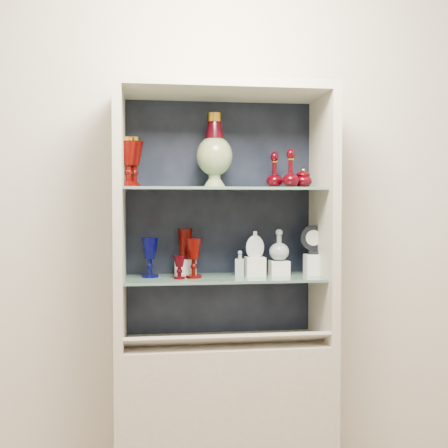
{
  "coord_description": "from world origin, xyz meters",
  "views": [
    {
      "loc": [
        -0.35,
        -1.06,
        1.39
      ],
      "look_at": [
        0.0,
        1.53,
        1.3
      ],
      "focal_mm": 45.0,
      "sensor_mm": 36.0,
      "label": 1
    }
  ],
  "objects": [
    {
      "name": "flat_flask",
      "position": [
        0.15,
        1.56,
        1.2
      ],
      "size": [
        0.1,
        0.05,
        0.13
      ],
      "primitive_type": null,
      "rotation": [
        0.0,
        0.0,
        0.17
      ],
      "color": "silver",
      "rests_on": "riser_flat_flask"
    },
    {
      "name": "ruby_goblet_small",
      "position": [
        -0.21,
        1.5,
        1.1
      ],
      "size": [
        0.07,
        0.07,
        0.11
      ],
      "primitive_type": null,
      "rotation": [
        0.0,
        0.0,
        0.34
      ],
      "color": "#400006",
      "rests_on": "shelf_lower"
    },
    {
      "name": "clear_round_decanter",
      "position": [
        0.27,
        1.57,
        1.19
      ],
      "size": [
        0.12,
        0.12,
        0.15
      ],
      "primitive_type": null,
      "rotation": [
        0.0,
        0.0,
        -0.28
      ],
      "color": "#8F9DA5",
      "rests_on": "riser_clear_round_decanter"
    },
    {
      "name": "riser_cameo_medallion",
      "position": [
        0.44,
        1.56,
        1.1
      ],
      "size": [
        0.08,
        0.08,
        0.1
      ],
      "primitive_type": "cube",
      "color": "silver",
      "rests_on": "shelf_lower"
    },
    {
      "name": "riser_flat_flask",
      "position": [
        0.15,
        1.56,
        1.09
      ],
      "size": [
        0.09,
        0.09,
        0.09
      ],
      "primitive_type": "cube",
      "color": "silver",
      "rests_on": "shelf_lower"
    },
    {
      "name": "cabinet_side_left",
      "position": [
        -0.48,
        1.53,
        1.32
      ],
      "size": [
        0.04,
        0.4,
        1.15
      ],
      "primitive_type": "cube",
      "color": "#BEB4A0",
      "rests_on": "cabinet_base"
    },
    {
      "name": "pedestal_lamp_right",
      "position": [
        -0.42,
        1.62,
        1.59
      ],
      "size": [
        0.12,
        0.12,
        0.24
      ],
      "primitive_type": null,
      "rotation": [
        0.0,
        0.0,
        0.35
      ],
      "color": "#4A0603",
      "rests_on": "shelf_upper"
    },
    {
      "name": "cabinet_back_panel",
      "position": [
        0.0,
        1.72,
        1.32
      ],
      "size": [
        0.98,
        0.02,
        1.15
      ],
      "primitive_type": "cube",
      "color": "black",
      "rests_on": "cabinet_base"
    },
    {
      "name": "ruby_decanter_b",
      "position": [
        0.25,
        1.6,
        1.56
      ],
      "size": [
        0.09,
        0.09,
        0.19
      ],
      "primitive_type": null,
      "rotation": [
        0.0,
        0.0,
        -0.08
      ],
      "color": "#400006",
      "rests_on": "shelf_upper"
    },
    {
      "name": "enamel_urn",
      "position": [
        -0.04,
        1.58,
        1.65
      ],
      "size": [
        0.22,
        0.22,
        0.35
      ],
      "primitive_type": null,
      "rotation": [
        0.0,
        0.0,
        0.39
      ],
      "color": "#0E4214",
      "rests_on": "shelf_upper"
    },
    {
      "name": "riser_ruby_pitcher",
      "position": [
        -0.18,
        1.62,
        1.09
      ],
      "size": [
        0.1,
        0.1,
        0.08
      ],
      "primitive_type": "cube",
      "color": "silver",
      "rests_on": "shelf_lower"
    },
    {
      "name": "lidded_bowl",
      "position": [
        0.39,
        1.56,
        1.52
      ],
      "size": [
        0.11,
        0.11,
        0.1
      ],
      "primitive_type": null,
      "rotation": [
        0.0,
        0.0,
        0.35
      ],
      "color": "#400006",
      "rests_on": "shelf_upper"
    },
    {
      "name": "pedestal_lamp_left",
      "position": [
        -0.44,
        1.53,
        1.58
      ],
      "size": [
        0.09,
        0.09,
        0.23
      ],
      "primitive_type": null,
      "rotation": [
        0.0,
        0.0,
        -0.08
      ],
      "color": "#4A0603",
      "rests_on": "shelf_upper"
    },
    {
      "name": "label_card_0",
      "position": [
        -0.29,
        1.42,
        0.8
      ],
      "size": [
        0.1,
        0.06,
        0.03
      ],
      "primitive_type": "cube",
      "rotation": [
        -0.44,
        0.0,
        0.0
      ],
      "color": "white",
      "rests_on": "label_ledge"
    },
    {
      "name": "shelf_upper",
      "position": [
        0.0,
        1.55,
        1.46
      ],
      "size": [
        0.92,
        0.34,
        0.01
      ],
      "primitive_type": "cube",
      "color": "slate",
      "rests_on": "cabinet_side_left"
    },
    {
      "name": "cameo_medallion",
      "position": [
        0.44,
        1.56,
        1.22
      ],
      "size": [
        0.13,
        0.06,
        0.15
      ],
      "primitive_type": null,
      "rotation": [
        0.0,
        0.0,
        -0.13
      ],
      "color": "black",
      "rests_on": "riser_cameo_medallion"
    },
    {
      "name": "riser_clear_round_decanter",
      "position": [
        0.27,
        1.57,
        1.08
      ],
      "size": [
        0.09,
        0.09,
        0.07
      ],
      "primitive_type": "cube",
      "color": "silver",
      "rests_on": "shelf_lower"
    },
    {
      "name": "ruby_decanter_a",
      "position": [
        0.31,
        1.51,
        1.57
      ],
      "size": [
        0.1,
        0.1,
        0.2
      ],
      "primitive_type": null,
      "rotation": [
        0.0,
        0.0,
        -0.36
      ],
      "color": "#400006",
      "rests_on": "shelf_upper"
    },
    {
      "name": "cabinet_side_right",
      "position": [
        0.48,
        1.53,
        1.32
      ],
      "size": [
        0.04,
        0.4,
        1.15
      ],
      "primitive_type": "cube",
      "color": "#BEB4A0",
      "rests_on": "cabinet_base"
    },
    {
      "name": "clear_square_bottle",
      "position": [
        0.08,
        1.57,
        1.11
      ],
      "size": [
        0.05,
        0.05,
        0.12
      ],
      "primitive_type": null,
      "rotation": [
        0.0,
        0.0,
        -0.29
      ],
      "color": "#8F9DA5",
      "rests_on": "shelf_lower"
    },
    {
      "name": "ruby_pitcher",
      "position": [
        -0.18,
        1.62,
        1.2
      ],
      "size": [
        0.12,
        0.09,
        0.15
      ],
      "primitive_type": null,
      "rotation": [
        0.0,
        0.0,
        -0.16
      ],
      "color": "#4A0603",
      "rests_on": "riser_ruby_pitcher"
    },
    {
      "name": "label_card_1",
      "position": [
        0.29,
        1.42,
        0.8
      ],
      "size": [
        0.1,
        0.06,
        0.03
      ],
      "primitive_type": "cube",
      "rotation": [
        -0.44,
        0.0,
        0.0
      ],
      "color": "white",
      "rests_on": "label_ledge"
    },
    {
      "name": "shelf_lower",
      "position": [
        0.0,
        1.55,
        1.04
      ],
      "size": [
        0.92,
        0.34,
        0.01
      ],
      "primitive_type": "cube",
      "color": "slate",
      "rests_on": "cabinet_side_left"
    },
    {
      "name": "label_ledge",
      "position": [
        0.0,
        1.42,
        0.78
      ],
      "size": [
        0.92,
        0.17,
        0.09
      ],
      "primitive_type": "cube",
      "rotation": [
        -0.44,
        0.0,
        0.0
      ],
      "color": "#BEB4A0",
      "rests_on": "cabinet_base"
    },
    {
      "name": "wall_back",
      "position": [
        0.0,
        1.75,
        1.4
      ],
      "size": [
        3.5,
        0.02,
        2.8
      ],
      "primitive_type": "cube",
      "color": "silver",
      "rests_on": "ground"
    },
    {
      "name": "cabinet_base",
      "position": [
        0.0,
        1.53,
        0.38
      ],
      "size": [
        1.0,
        0.4,
        0.75
      ],
      "primitive_type": "cube",
      "color": "#BEB4A0",
      "rests_on": "ground"
    },
    {
      "name": "ruby_goblet_tall",
      "position": [
        -0.14,
        1.53,
        1.14
      ],
      "size": [
        0.08,
        0.08,
        0.18
      ],
      "primitive_type": null,
      "rotation": [
        0.0,
        0.0,
        0.08
      ],
      "color": "#4A0603",
      "rests_on": "shelf_lower"
    },
    {
      "name": "cobalt_goblet",
      "position": [
        -0.34,
        1.58,
        1.14
      ],
      "size": [
        0.09,
        0.09,
        0.19
      ],
      "primitive_type": null,
      "rotation": [
        0.0,
        0.0,
        -0.13
      ],
      "color": "#030441",
      "rests_on": "shelf_lower"
    },
    {
      "name": "cabinet_top_cap",
      "position": [
        0.0,
        1.53,
        1.92
      ],
      "size": [
        1.0,
        0.4,
        0.04
      ],
      "primitive_type": "cube",
      "color": "#BEB4A0",
      "rests_on": "cabinet_side_left"
    }
  ]
}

